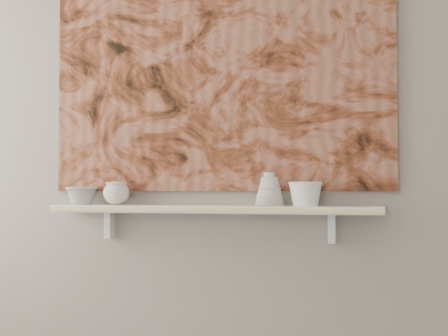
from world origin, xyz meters
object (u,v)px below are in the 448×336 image
(cup_cream, at_px, (116,193))
(bell_vessel, at_px, (270,189))
(bowl_white, at_px, (305,194))
(bowl_grey, at_px, (82,195))
(painting, at_px, (217,64))
(shelf, at_px, (212,209))

(cup_cream, distance_m, bell_vessel, 0.67)
(bell_vessel, distance_m, bowl_white, 0.15)
(bowl_grey, bearing_deg, bell_vessel, 0.00)
(cup_cream, relative_size, bell_vessel, 0.82)
(bowl_grey, xyz_separation_m, cup_cream, (0.17, 0.00, 0.01))
(bell_vessel, bearing_deg, painting, 161.82)
(bowl_grey, xyz_separation_m, bowl_white, (0.99, 0.00, 0.01))
(shelf, distance_m, bowl_white, 0.40)
(bowl_grey, relative_size, bell_vessel, 1.03)
(painting, bearing_deg, bowl_grey, -172.30)
(bowl_grey, height_order, bowl_white, bowl_white)
(shelf, relative_size, bell_vessel, 10.20)
(bowl_grey, distance_m, bell_vessel, 0.84)
(bell_vessel, bearing_deg, bowl_white, 0.00)
(bowl_grey, xyz_separation_m, bell_vessel, (0.84, 0.00, 0.03))
(shelf, distance_m, bell_vessel, 0.26)
(bowl_grey, height_order, cup_cream, cup_cream)
(cup_cream, bearing_deg, bowl_white, 0.00)
(bowl_grey, bearing_deg, painting, 7.70)
(bowl_grey, bearing_deg, bowl_white, 0.00)
(shelf, distance_m, bowl_grey, 0.60)
(painting, bearing_deg, bowl_white, -11.64)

